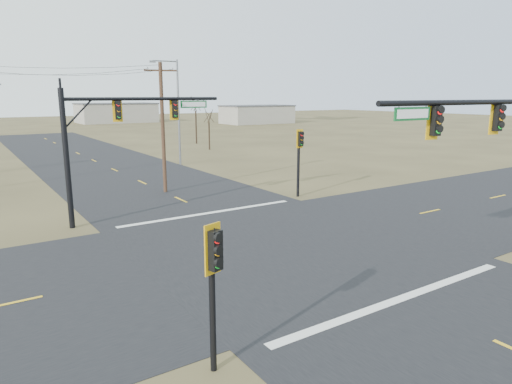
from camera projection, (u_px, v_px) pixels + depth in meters
ground at (280, 245)px, 22.91m from camera, size 320.00×320.00×0.00m
road_ew at (280, 245)px, 22.91m from camera, size 160.00×14.00×0.02m
road_ns at (280, 244)px, 22.91m from camera, size 14.00×160.00×0.02m
stop_bar_near at (401, 298)px, 16.78m from camera, size 12.00×0.40×0.01m
stop_bar_far at (210, 213)px, 29.03m from camera, size 12.00×0.40×0.01m
mast_arm_near at (501, 140)px, 18.67m from camera, size 11.15×0.48×7.70m
mast_arm_far at (116, 127)px, 26.23m from camera, size 9.57×0.51×7.76m
pedestal_signal_ne at (300, 149)px, 33.04m from camera, size 0.58×0.52×4.99m
pedestal_signal_sw at (214, 265)px, 11.71m from camera, size 0.65×0.56×4.20m
utility_pole_near at (163, 126)px, 34.34m from camera, size 2.33×0.75×9.75m
streetlight_a at (176, 107)px, 47.97m from camera, size 3.06×0.36×10.98m
bare_tree_c at (209, 115)px, 62.07m from camera, size 2.64×2.64×5.99m
bare_tree_d at (195, 103)px, 69.61m from camera, size 3.31×3.31×7.62m
warehouse_mid at (116, 113)px, 125.65m from camera, size 20.00×12.00×5.00m
warehouse_right at (257, 115)px, 121.47m from camera, size 18.00×10.00×4.50m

